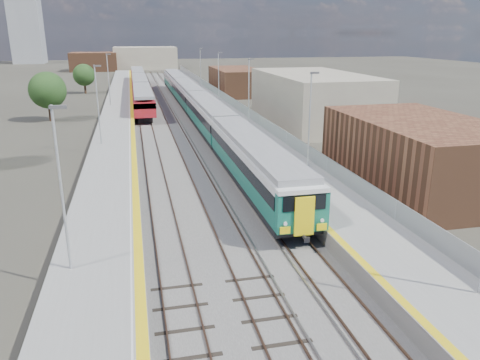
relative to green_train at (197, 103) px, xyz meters
name	(u,v)px	position (x,y,z in m)	size (l,w,h in m)	color
ground	(187,121)	(-1.50, -0.51, -2.31)	(320.00, 320.00, 0.00)	#47443A
ballast_bed	(169,118)	(-3.75, 1.99, -2.28)	(10.50, 155.00, 0.06)	#565451
tracks	(172,116)	(-3.15, 3.67, -2.20)	(8.96, 160.00, 0.17)	#4C3323
platform_right	(222,113)	(3.78, 1.98, -1.77)	(4.70, 155.00, 8.52)	slate
platform_left	(118,117)	(-10.55, 1.98, -1.79)	(4.30, 155.00, 8.52)	slate
buildings	(90,35)	(-19.62, 88.09, 8.40)	(72.00, 185.50, 40.00)	brown
green_train	(197,103)	(0.00, 0.00, 0.00)	(2.97, 82.70, 3.27)	black
red_train	(140,86)	(-7.00, 25.86, -0.18)	(2.85, 57.71, 3.59)	black
tree_b	(48,90)	(-19.34, 3.62, 1.81)	(4.82, 4.82, 6.54)	#382619
tree_c	(84,75)	(-17.37, 34.02, 1.26)	(4.19, 4.19, 5.68)	#382619
tree_d	(294,80)	(19.86, 17.39, 1.11)	(4.01, 4.01, 5.43)	#382619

